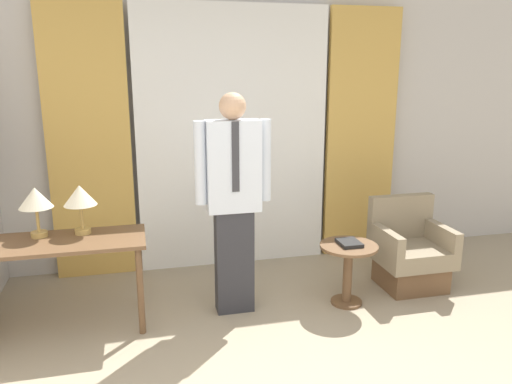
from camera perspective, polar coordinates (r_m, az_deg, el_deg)
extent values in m
cube|color=beige|center=(5.10, -2.88, 6.86)|extent=(10.00, 0.06, 2.70)
cube|color=white|center=(4.98, -2.59, 6.00)|extent=(1.90, 0.06, 2.58)
cube|color=gold|center=(4.91, -18.53, 5.17)|extent=(0.76, 0.06, 2.58)
cube|color=gold|center=(5.41, 11.87, 6.36)|extent=(0.76, 0.06, 2.58)
cube|color=brown|center=(4.04, -21.54, -5.38)|extent=(1.26, 0.55, 0.03)
cylinder|color=brown|center=(3.93, -13.07, -10.98)|extent=(0.05, 0.05, 0.70)
cylinder|color=brown|center=(4.33, -13.17, -8.61)|extent=(0.05, 0.05, 0.70)
cylinder|color=tan|center=(4.18, -23.52, -4.44)|extent=(0.12, 0.12, 0.04)
cylinder|color=tan|center=(4.15, -23.68, -2.92)|extent=(0.02, 0.02, 0.19)
cone|color=beige|center=(4.10, -23.92, -0.59)|extent=(0.25, 0.25, 0.16)
cylinder|color=tan|center=(4.13, -19.17, -4.23)|extent=(0.12, 0.12, 0.04)
cylinder|color=tan|center=(4.10, -19.30, -2.70)|extent=(0.02, 0.02, 0.19)
cone|color=beige|center=(4.06, -19.49, -0.34)|extent=(0.25, 0.25, 0.16)
cube|color=#2D2D33|center=(4.15, -2.50, -7.90)|extent=(0.31, 0.16, 0.87)
cube|color=silver|center=(3.93, -2.63, 2.96)|extent=(0.43, 0.19, 0.73)
cube|color=#333338|center=(3.81, -2.35, 4.01)|extent=(0.06, 0.01, 0.54)
cylinder|color=silver|center=(3.88, -6.40, 3.30)|extent=(0.09, 0.09, 0.65)
cylinder|color=silver|center=(3.98, 1.05, 3.65)|extent=(0.09, 0.09, 0.65)
sphere|color=tan|center=(3.86, -2.71, 9.78)|extent=(0.21, 0.21, 0.21)
cube|color=brown|center=(4.90, 17.20, -8.98)|extent=(0.54, 0.49, 0.24)
cube|color=gray|center=(4.83, 17.38, -6.78)|extent=(0.63, 0.57, 0.16)
cube|color=gray|center=(4.94, 16.17, -2.70)|extent=(0.63, 0.10, 0.42)
cube|color=gray|center=(4.64, 14.58, -5.20)|extent=(0.08, 0.57, 0.18)
cube|color=gray|center=(4.92, 20.30, -4.54)|extent=(0.08, 0.57, 0.18)
cylinder|color=brown|center=(4.50, 10.27, -12.23)|extent=(0.27, 0.27, 0.02)
cylinder|color=brown|center=(4.40, 10.41, -9.39)|extent=(0.08, 0.08, 0.51)
cylinder|color=brown|center=(4.30, 10.57, -6.12)|extent=(0.49, 0.49, 0.02)
cube|color=black|center=(4.30, 10.60, -5.72)|extent=(0.17, 0.22, 0.03)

